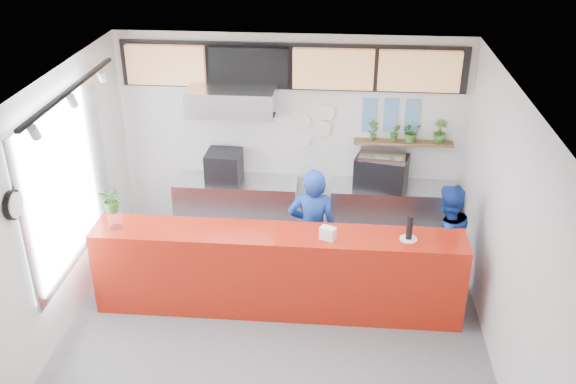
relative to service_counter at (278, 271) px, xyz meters
The scene contains 46 objects.
floor 0.68m from the service_counter, 90.00° to the right, with size 5.00×5.00×0.00m, color slate.
ceiling 2.48m from the service_counter, 90.00° to the right, with size 5.00×5.00×0.00m, color silver.
wall_back 2.30m from the service_counter, 90.00° to the left, with size 5.00×5.00×0.00m, color white.
wall_left 2.70m from the service_counter, behind, with size 5.00×5.00×0.00m, color white.
wall_right 2.70m from the service_counter, ahead, with size 5.00×5.00×0.00m, color white.
service_counter is the anchor object (origin of this frame).
cream_band 2.93m from the service_counter, 90.00° to the left, with size 5.00×0.02×0.80m, color beige.
prep_bench 1.97m from the service_counter, 113.96° to the left, with size 1.80×0.60×0.90m, color #B2B5BA.
panini_oven 2.12m from the service_counter, 118.21° to the left, with size 0.49×0.49×0.44m, color black.
extraction_hood 2.50m from the service_counter, 114.57° to the left, with size 1.20×0.70×0.35m, color #B2B5BA.
hood_lip 2.38m from the service_counter, 114.57° to the left, with size 1.20×0.70×0.08m, color #B2B5BA.
right_bench 2.35m from the service_counter, 50.19° to the left, with size 1.80×0.60×0.90m, color #B2B5BA.
espresso_machine 2.30m from the service_counter, 54.01° to the left, with size 0.71×0.51×0.46m, color black.
espresso_tray 2.37m from the service_counter, 54.01° to the left, with size 0.64×0.44×0.06m, color #B9BDC1.
herb_shelf 2.73m from the service_counter, 51.34° to the left, with size 1.40×0.18×0.04m, color brown.
menu_board_far_left 3.31m from the service_counter, 131.47° to the left, with size 1.10×0.10×0.55m, color tan.
menu_board_mid_left 2.88m from the service_counter, 106.59° to the left, with size 1.10×0.10×0.55m, color black.
menu_board_mid_right 2.87m from the service_counter, 73.94° to the left, with size 1.10×0.10×0.55m, color tan.
menu_board_far_right 3.30m from the service_counter, 48.86° to the left, with size 1.10×0.10×0.55m, color tan.
soffit 2.87m from the service_counter, 90.00° to the left, with size 4.80×0.04×0.65m, color black.
window_pane 2.73m from the service_counter, behind, with size 0.04×2.20×1.90m, color silver.
window_frame 2.71m from the service_counter, behind, with size 0.03×2.30×2.00m, color #B2B5BA.
wall_clock_rim 3.16m from the service_counter, 152.15° to the right, with size 0.30×0.30×0.05m, color black.
wall_clock_face 3.14m from the service_counter, 151.85° to the right, with size 0.26×0.26×0.02m, color white.
track_rail 3.21m from the service_counter, 169.22° to the right, with size 0.05×2.40×0.04m, color black.
dec_plate_a 2.40m from the service_counter, 85.86° to the left, with size 0.24×0.24×0.03m, color silver.
dec_plate_b 2.39m from the service_counter, 77.74° to the left, with size 0.24×0.24×0.03m, color silver.
dec_plate_c 2.26m from the service_counter, 85.86° to the left, with size 0.24×0.24×0.03m, color silver.
dec_plate_d 2.52m from the service_counter, 76.42° to the left, with size 0.24×0.24×0.03m, color silver.
photo_frame_a 2.76m from the service_counter, 62.13° to the left, with size 0.20×0.02×0.25m, color #598CBF.
photo_frame_b 2.90m from the service_counter, 56.06° to the left, with size 0.20×0.02×0.25m, color #598CBF.
photo_frame_c 3.05m from the service_counter, 50.74° to the left, with size 0.20×0.02×0.25m, color #598CBF.
photo_frame_d 2.64m from the service_counter, 62.13° to the left, with size 0.20×0.02×0.25m, color #598CBF.
photo_frame_e 2.78m from the service_counter, 56.06° to the left, with size 0.20×0.02×0.25m, color #598CBF.
photo_frame_f 2.94m from the service_counter, 50.74° to the left, with size 0.20×0.02×0.25m, color #598CBF.
staff_center 0.72m from the service_counter, 52.76° to the left, with size 0.62×0.41×1.71m, color navy.
staff_right 2.14m from the service_counter, 14.16° to the left, with size 0.75×0.59×1.55m, color navy.
herb_a 2.57m from the service_counter, 59.74° to the left, with size 0.16×0.11×0.30m, color #3B6A25.
herb_b 2.72m from the service_counter, 53.58° to the left, with size 0.14×0.12×0.26m, color #3B6A25.
herb_c 2.85m from the service_counter, 49.66° to the left, with size 0.27×0.23×0.30m, color #3B6A25.
herb_d 3.11m from the service_counter, 43.67° to the left, with size 0.19×0.17×0.33m, color #3B6A25.
glass_vase 2.07m from the service_counter, behind, with size 0.17×0.17×0.21m, color white.
basil_vase 2.17m from the service_counter, behind, with size 0.30×0.26×0.33m, color #3B6A25.
napkin_holder 0.87m from the service_counter, ahead, with size 0.18×0.11×0.15m, color white.
white_plate 1.64m from the service_counter, ahead, with size 0.20×0.20×0.02m, color white.
pepper_mill 1.70m from the service_counter, ahead, with size 0.07×0.07×0.30m, color black.
Camera 1 is at (0.70, -6.17, 4.98)m, focal length 40.00 mm.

